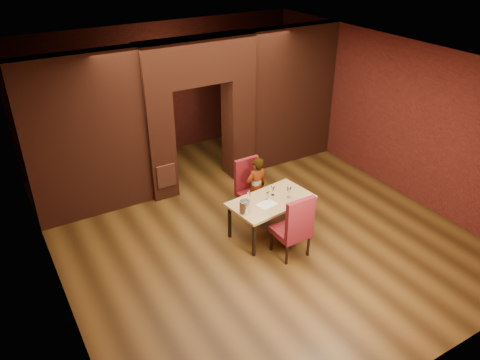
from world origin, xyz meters
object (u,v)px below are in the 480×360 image
at_px(wine_glass_b, 273,191).
at_px(wine_bucket, 245,207).
at_px(person_seated, 256,187).
at_px(water_bottle, 249,197).
at_px(dining_table, 271,216).
at_px(chair_near, 291,224).
at_px(chair_far, 252,189).
at_px(wine_glass_a, 267,195).
at_px(potted_plant, 290,194).
at_px(wine_glass_c, 289,192).

bearing_deg(wine_glass_b, wine_bucket, -161.44).
distance_m(person_seated, water_bottle, 0.79).
distance_m(dining_table, chair_near, 0.74).
distance_m(dining_table, water_bottle, 0.66).
height_order(chair_far, wine_bucket, chair_far).
bearing_deg(wine_bucket, person_seated, 46.62).
height_order(dining_table, water_bottle, water_bottle).
bearing_deg(person_seated, chair_near, 79.89).
relative_size(dining_table, wine_bucket, 6.52).
xyz_separation_m(chair_far, chair_near, (-0.11, -1.42, 0.03)).
bearing_deg(chair_near, wine_glass_a, -89.82).
bearing_deg(chair_near, person_seated, -96.39).
xyz_separation_m(wine_bucket, water_bottle, (0.22, 0.21, 0.02)).
bearing_deg(wine_glass_a, water_bottle, 173.93).
xyz_separation_m(chair_far, wine_bucket, (-0.70, -0.86, 0.26)).
xyz_separation_m(wine_glass_a, potted_plant, (1.04, 0.67, -0.62)).
xyz_separation_m(chair_near, water_bottle, (-0.37, 0.77, 0.25)).
height_order(chair_far, potted_plant, chair_far).
bearing_deg(person_seated, wine_glass_b, 89.92).
relative_size(wine_glass_c, potted_plant, 0.59).
height_order(chair_near, wine_bucket, chair_near).
distance_m(dining_table, potted_plant, 1.22).
distance_m(chair_far, potted_plant, 1.00).
distance_m(wine_glass_c, wine_bucket, 0.97).
distance_m(chair_near, wine_bucket, 0.85).
bearing_deg(chair_near, wine_glass_b, -102.53).
xyz_separation_m(chair_far, person_seated, (0.03, -0.09, 0.07)).
height_order(wine_glass_a, potted_plant, wine_glass_a).
bearing_deg(wine_bucket, chair_near, -43.68).
xyz_separation_m(wine_glass_c, water_bottle, (-0.75, 0.17, 0.03)).
xyz_separation_m(chair_far, wine_glass_b, (0.07, -0.60, 0.24)).
relative_size(chair_near, potted_plant, 3.26).
bearing_deg(potted_plant, water_bottle, -155.81).
distance_m(person_seated, wine_bucket, 1.08).
bearing_deg(wine_bucket, wine_glass_a, 16.65).
distance_m(wine_glass_c, water_bottle, 0.77).
relative_size(chair_far, wine_bucket, 4.88).
bearing_deg(wine_bucket, dining_table, 11.50).
relative_size(chair_near, wine_glass_b, 6.44).
height_order(dining_table, chair_near, chair_near).
bearing_deg(chair_far, wine_glass_c, -72.91).
distance_m(dining_table, wine_glass_c, 0.58).
bearing_deg(water_bottle, wine_bucket, -135.53).
xyz_separation_m(wine_glass_b, water_bottle, (-0.55, -0.04, 0.05)).
bearing_deg(potted_plant, dining_table, -143.85).
height_order(chair_near, potted_plant, chair_near).
xyz_separation_m(chair_far, water_bottle, (-0.48, -0.65, 0.28)).
bearing_deg(water_bottle, wine_glass_b, 4.61).
height_order(person_seated, water_bottle, person_seated).
height_order(chair_far, chair_near, chair_near).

